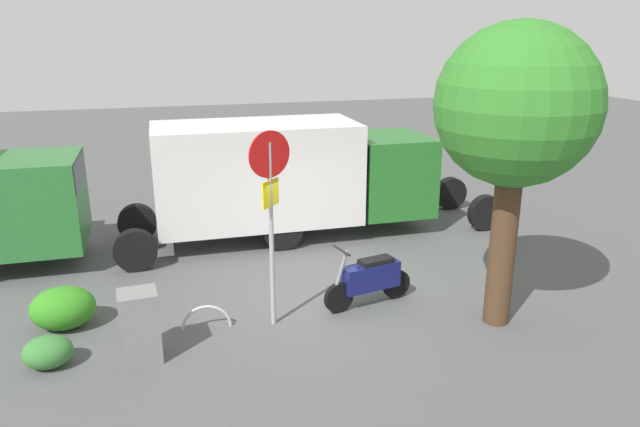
{
  "coord_description": "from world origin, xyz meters",
  "views": [
    {
      "loc": [
        2.85,
        9.82,
        4.89
      ],
      "look_at": [
        -0.11,
        -0.75,
        1.42
      ],
      "focal_mm": 32.96,
      "sensor_mm": 36.0,
      "label": 1
    }
  ],
  "objects_px": {
    "stop_sign": "(270,199)",
    "bike_rack_hoop": "(207,328)",
    "motorcycle": "(370,278)",
    "street_tree": "(516,109)",
    "box_truck_near": "(297,172)",
    "utility_cabinet": "(140,326)"
  },
  "relations": [
    {
      "from": "stop_sign",
      "to": "utility_cabinet",
      "type": "height_order",
      "value": "stop_sign"
    },
    {
      "from": "motorcycle",
      "to": "bike_rack_hoop",
      "type": "height_order",
      "value": "motorcycle"
    },
    {
      "from": "motorcycle",
      "to": "street_tree",
      "type": "xyz_separation_m",
      "value": [
        -1.89,
        1.21,
        3.16
      ]
    },
    {
      "from": "box_truck_near",
      "to": "utility_cabinet",
      "type": "bearing_deg",
      "value": -125.93
    },
    {
      "from": "box_truck_near",
      "to": "utility_cabinet",
      "type": "relative_size",
      "value": 7.43
    },
    {
      "from": "street_tree",
      "to": "bike_rack_hoop",
      "type": "distance_m",
      "value": 6.21
    },
    {
      "from": "box_truck_near",
      "to": "stop_sign",
      "type": "bearing_deg",
      "value": -108.35
    },
    {
      "from": "motorcycle",
      "to": "stop_sign",
      "type": "distance_m",
      "value": 2.55
    },
    {
      "from": "motorcycle",
      "to": "utility_cabinet",
      "type": "bearing_deg",
      "value": -0.56
    },
    {
      "from": "box_truck_near",
      "to": "bike_rack_hoop",
      "type": "bearing_deg",
      "value": -121.29
    },
    {
      "from": "bike_rack_hoop",
      "to": "motorcycle",
      "type": "bearing_deg",
      "value": -178.08
    },
    {
      "from": "stop_sign",
      "to": "bike_rack_hoop",
      "type": "xyz_separation_m",
      "value": [
        1.13,
        -0.16,
        -2.25
      ]
    },
    {
      "from": "box_truck_near",
      "to": "stop_sign",
      "type": "xyz_separation_m",
      "value": [
        1.5,
        4.42,
        0.68
      ]
    },
    {
      "from": "box_truck_near",
      "to": "utility_cabinet",
      "type": "distance_m",
      "value": 6.28
    },
    {
      "from": "motorcycle",
      "to": "stop_sign",
      "type": "relative_size",
      "value": 0.53
    },
    {
      "from": "stop_sign",
      "to": "utility_cabinet",
      "type": "xyz_separation_m",
      "value": [
        2.17,
        0.58,
        -1.68
      ]
    },
    {
      "from": "bike_rack_hoop",
      "to": "utility_cabinet",
      "type": "bearing_deg",
      "value": 35.15
    },
    {
      "from": "street_tree",
      "to": "bike_rack_hoop",
      "type": "height_order",
      "value": "street_tree"
    },
    {
      "from": "stop_sign",
      "to": "bike_rack_hoop",
      "type": "height_order",
      "value": "stop_sign"
    },
    {
      "from": "utility_cabinet",
      "to": "bike_rack_hoop",
      "type": "height_order",
      "value": "utility_cabinet"
    },
    {
      "from": "box_truck_near",
      "to": "motorcycle",
      "type": "relative_size",
      "value": 4.71
    },
    {
      "from": "box_truck_near",
      "to": "bike_rack_hoop",
      "type": "relative_size",
      "value": 9.93
    }
  ]
}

